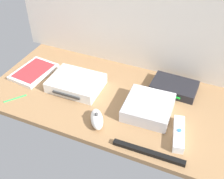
# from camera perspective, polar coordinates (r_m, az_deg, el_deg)

# --- Properties ---
(ground_plane) EXTENTS (1.00, 0.48, 0.02)m
(ground_plane) POSITION_cam_1_polar(r_m,az_deg,el_deg) (1.13, 0.00, -1.96)
(ground_plane) COLOR #936D47
(ground_plane) RESTS_ON ground
(game_console) EXTENTS (0.21, 0.17, 0.04)m
(game_console) POSITION_cam_1_polar(r_m,az_deg,el_deg) (1.17, -7.31, 1.26)
(game_console) COLOR white
(game_console) RESTS_ON ground_plane
(mini_computer) EXTENTS (0.18, 0.18, 0.05)m
(mini_computer) POSITION_cam_1_polar(r_m,az_deg,el_deg) (1.05, 7.38, -3.55)
(mini_computer) COLOR silver
(mini_computer) RESTS_ON ground_plane
(game_case) EXTENTS (0.16, 0.20, 0.02)m
(game_case) POSITION_cam_1_polar(r_m,az_deg,el_deg) (1.30, -15.55, 3.50)
(game_case) COLOR white
(game_case) RESTS_ON ground_plane
(network_router) EXTENTS (0.18, 0.13, 0.03)m
(network_router) POSITION_cam_1_polar(r_m,az_deg,el_deg) (1.18, 12.47, 0.53)
(network_router) COLOR black
(network_router) RESTS_ON ground_plane
(remote_wand) EXTENTS (0.07, 0.15, 0.03)m
(remote_wand) POSITION_cam_1_polar(r_m,az_deg,el_deg) (0.99, 13.33, -8.70)
(remote_wand) COLOR white
(remote_wand) RESTS_ON ground_plane
(remote_nunchuk) EXTENTS (0.09, 0.11, 0.05)m
(remote_nunchuk) POSITION_cam_1_polar(r_m,az_deg,el_deg) (1.01, -3.09, -5.99)
(remote_nunchuk) COLOR white
(remote_nunchuk) RESTS_ON ground_plane
(sensor_bar) EXTENTS (0.24, 0.02, 0.01)m
(sensor_bar) POSITION_cam_1_polar(r_m,az_deg,el_deg) (0.93, 7.37, -12.51)
(sensor_bar) COLOR black
(sensor_bar) RESTS_ON ground_plane
(stylus_pen) EXTENTS (0.06, 0.08, 0.01)m
(stylus_pen) POSITION_cam_1_polar(r_m,az_deg,el_deg) (1.18, -19.02, -1.63)
(stylus_pen) COLOR green
(stylus_pen) RESTS_ON ground_plane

